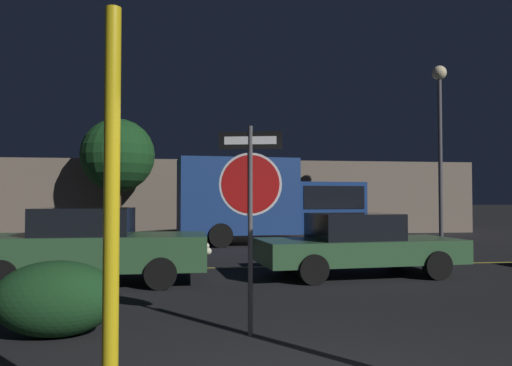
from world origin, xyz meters
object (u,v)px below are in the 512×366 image
at_px(stop_sign, 250,189).
at_px(hedge_bush_1, 56,299).
at_px(passing_car_2, 90,246).
at_px(tree_0, 118,156).
at_px(passing_car_3, 358,245).
at_px(delivery_truck, 269,200).
at_px(yellow_pole_left, 111,217).
at_px(street_lamp, 440,116).

relative_size(stop_sign, hedge_bush_1, 1.73).
xyz_separation_m(stop_sign, passing_car_2, (-2.66, 4.12, -1.06)).
bearing_deg(tree_0, stop_sign, -76.81).
xyz_separation_m(hedge_bush_1, passing_car_3, (5.28, 4.10, 0.22)).
height_order(hedge_bush_1, delivery_truck, delivery_truck).
xyz_separation_m(yellow_pole_left, passing_car_2, (-1.34, 6.48, -0.80)).
xyz_separation_m(stop_sign, passing_car_3, (2.92, 4.38, -1.12)).
relative_size(passing_car_2, delivery_truck, 0.66).
bearing_deg(stop_sign, tree_0, 116.27).
distance_m(passing_car_3, tree_0, 13.55).
xyz_separation_m(passing_car_2, tree_0, (-1.05, 11.72, 2.79)).
bearing_deg(passing_car_2, passing_car_3, 92.92).
distance_m(yellow_pole_left, tree_0, 18.47).
xyz_separation_m(yellow_pole_left, tree_0, (-2.39, 18.20, 1.99)).
xyz_separation_m(stop_sign, yellow_pole_left, (-1.33, -2.36, -0.25)).
distance_m(hedge_bush_1, street_lamp, 16.71).
xyz_separation_m(delivery_truck, street_lamp, (6.60, -0.52, 3.25)).
height_order(hedge_bush_1, passing_car_2, passing_car_2).
height_order(stop_sign, yellow_pole_left, yellow_pole_left).
bearing_deg(tree_0, street_lamp, -17.67).
relative_size(stop_sign, passing_car_2, 0.56).
relative_size(hedge_bush_1, delivery_truck, 0.21).
relative_size(hedge_bush_1, street_lamp, 0.22).
bearing_deg(stop_sign, delivery_truck, 92.61).
bearing_deg(yellow_pole_left, passing_car_2, 101.64).
distance_m(delivery_truck, tree_0, 7.19).
distance_m(stop_sign, tree_0, 16.36).
xyz_separation_m(passing_car_2, passing_car_3, (5.59, 0.26, -0.07)).
bearing_deg(yellow_pole_left, passing_car_3, 57.78).
relative_size(passing_car_2, passing_car_3, 1.00).
bearing_deg(stop_sign, hedge_bush_1, -173.75).
bearing_deg(hedge_bush_1, tree_0, 95.00).
bearing_deg(delivery_truck, tree_0, -124.89).
bearing_deg(passing_car_3, tree_0, -154.81).
relative_size(passing_car_2, street_lamp, 0.67).
bearing_deg(stop_sign, street_lamp, 66.18).
bearing_deg(street_lamp, yellow_pole_left, -125.72).
bearing_deg(hedge_bush_1, street_lamp, 45.79).
height_order(passing_car_2, street_lamp, street_lamp).
relative_size(passing_car_3, delivery_truck, 0.65).
bearing_deg(delivery_truck, yellow_pole_left, -18.43).
relative_size(yellow_pole_left, passing_car_3, 0.68).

